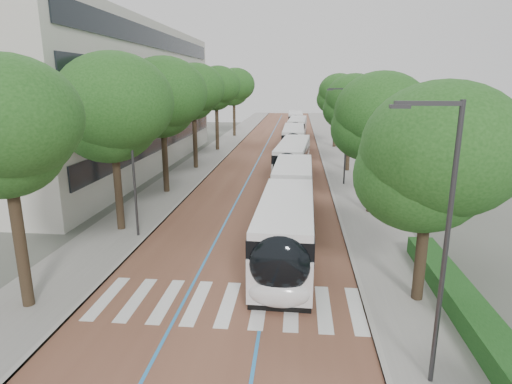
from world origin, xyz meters
TOP-DOWN VIEW (x-y plane):
  - ground at (0.00, 0.00)m, footprint 160.00×160.00m
  - road at (0.00, 40.00)m, footprint 11.00×140.00m
  - sidewalk_left at (-7.50, 40.00)m, footprint 4.00×140.00m
  - sidewalk_right at (7.50, 40.00)m, footprint 4.00×140.00m
  - kerb_left at (-5.60, 40.00)m, footprint 0.20×140.00m
  - kerb_right at (5.60, 40.00)m, footprint 0.20×140.00m
  - zebra_crossing at (0.20, 1.00)m, footprint 10.55×3.60m
  - lane_line_left at (-1.60, 40.00)m, footprint 0.12×126.00m
  - lane_line_right at (1.60, 40.00)m, footprint 0.12×126.00m
  - office_building at (-19.47, 28.00)m, footprint 18.11×40.00m
  - hedge at (9.10, 0.00)m, footprint 1.20×14.00m
  - streetlight_near at (6.62, -3.00)m, footprint 1.82×0.20m
  - streetlight_far at (6.62, 22.00)m, footprint 1.82×0.20m
  - lamp_post_left at (-6.10, 8.00)m, footprint 0.14×0.14m
  - trees_left at (-7.50, 25.58)m, footprint 6.39×60.62m
  - trees_right at (7.70, 20.10)m, footprint 5.90×47.57m
  - lead_bus at (2.41, 8.88)m, footprint 2.91×18.45m
  - bus_queued_0 at (2.37, 24.80)m, footprint 3.34×12.54m
  - bus_queued_1 at (2.28, 38.44)m, footprint 2.59×12.41m
  - bus_queued_2 at (2.68, 51.97)m, footprint 3.01×12.49m
  - bus_queued_3 at (2.27, 65.15)m, footprint 2.77×12.44m

SIDE VIEW (x-z plane):
  - ground at x=0.00m, z-range 0.00..0.00m
  - road at x=0.00m, z-range 0.00..0.02m
  - lane_line_left at x=-1.60m, z-range 0.02..0.03m
  - lane_line_right at x=1.60m, z-range 0.02..0.03m
  - zebra_crossing at x=0.20m, z-range 0.02..0.03m
  - sidewalk_left at x=-7.50m, z-range 0.00..0.12m
  - sidewalk_right at x=7.50m, z-range 0.00..0.12m
  - kerb_left at x=-5.60m, z-range -0.01..0.13m
  - kerb_right at x=5.60m, z-range -0.01..0.13m
  - hedge at x=9.10m, z-range 0.12..0.92m
  - bus_queued_0 at x=2.37m, z-range 0.02..3.22m
  - bus_queued_1 at x=2.28m, z-range 0.02..3.22m
  - bus_queued_2 at x=2.68m, z-range 0.02..3.22m
  - bus_queued_3 at x=2.27m, z-range 0.02..3.22m
  - lead_bus at x=2.41m, z-range 0.03..3.23m
  - lamp_post_left at x=-6.10m, z-range 0.12..8.12m
  - streetlight_near at x=6.62m, z-range 0.82..8.82m
  - streetlight_far at x=6.62m, z-range 0.82..8.82m
  - trees_right at x=7.70m, z-range 1.64..10.74m
  - office_building at x=-19.47m, z-range 0.00..14.00m
  - trees_left at x=-7.50m, z-range 2.11..12.29m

